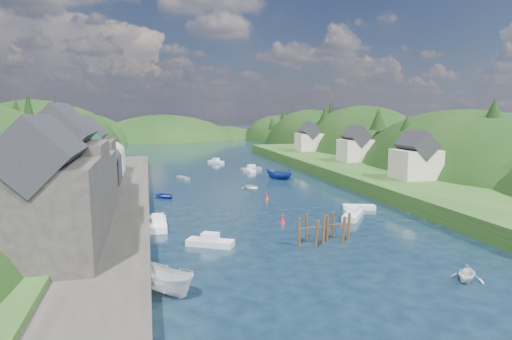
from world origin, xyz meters
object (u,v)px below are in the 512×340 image
object	(u,v)px
channel_buoy_far	(267,197)
channel_buoy_near	(283,220)
piling_cluster_far	(338,229)
piling_cluster_near	(311,233)

from	to	relation	value
channel_buoy_far	channel_buoy_near	bearing A→B (deg)	-97.82
piling_cluster_far	channel_buoy_far	world-z (taller)	piling_cluster_far
piling_cluster_far	channel_buoy_far	size ratio (longest dim) A/B	3.24
piling_cluster_far	channel_buoy_far	bearing A→B (deg)	94.45
channel_buoy_near	piling_cluster_far	bearing A→B (deg)	-65.34
piling_cluster_far	piling_cluster_near	bearing A→B (deg)	-168.94
piling_cluster_far	channel_buoy_near	distance (m)	9.03
channel_buoy_near	channel_buoy_far	bearing A→B (deg)	82.18
piling_cluster_near	piling_cluster_far	xyz separation A→B (m)	(3.37, 0.66, -0.03)
channel_buoy_far	piling_cluster_near	bearing A→B (deg)	-93.94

